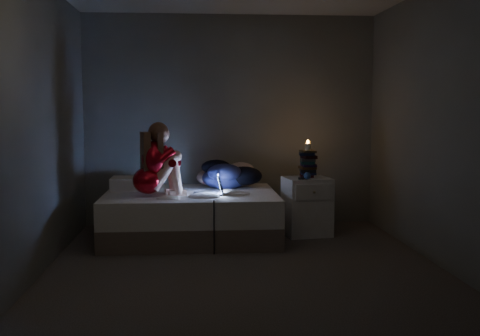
{
  "coord_description": "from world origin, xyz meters",
  "views": [
    {
      "loc": [
        -0.45,
        -5.23,
        1.45
      ],
      "look_at": [
        0.05,
        1.0,
        0.8
      ],
      "focal_mm": 42.84,
      "sensor_mm": 36.0,
      "label": 1
    }
  ],
  "objects": [
    {
      "name": "laptop",
      "position": [
        -0.31,
        0.91,
        0.63
      ],
      "size": [
        0.34,
        0.25,
        0.23
      ],
      "primitive_type": null,
      "rotation": [
        0.0,
        0.0,
        -0.05
      ],
      "color": "black",
      "rests_on": "bed"
    },
    {
      "name": "woman",
      "position": [
        -0.95,
        0.86,
        0.92
      ],
      "size": [
        0.56,
        0.45,
        0.79
      ],
      "primitive_type": null,
      "rotation": [
        0.0,
        0.0,
        0.29
      ],
      "color": "#6F0705",
      "rests_on": "bed"
    },
    {
      "name": "clothes_pile",
      "position": [
        -0.09,
        1.46,
        0.69
      ],
      "size": [
        0.71,
        0.65,
        0.34
      ],
      "primitive_type": null,
      "rotation": [
        0.0,
        0.0,
        -0.43
      ],
      "color": "navy",
      "rests_on": "bed"
    },
    {
      "name": "wall_back",
      "position": [
        0.0,
        1.91,
        1.3
      ],
      "size": [
        3.6,
        0.02,
        2.6
      ],
      "primitive_type": "cube",
      "color": "#52544E",
      "rests_on": "ground"
    },
    {
      "name": "phone",
      "position": [
        0.74,
        1.09,
        0.67
      ],
      "size": [
        0.11,
        0.15,
        0.01
      ],
      "primitive_type": "cube",
      "rotation": [
        0.0,
        0.0,
        -0.3
      ],
      "color": "black",
      "rests_on": "nightstand"
    },
    {
      "name": "bed",
      "position": [
        -0.49,
        1.1,
        0.26
      ],
      "size": [
        1.89,
        1.42,
        0.52
      ],
      "primitive_type": null,
      "color": "beige",
      "rests_on": "ground"
    },
    {
      "name": "pillow",
      "position": [
        -1.15,
        1.38,
        0.59
      ],
      "size": [
        0.5,
        0.36,
        0.14
      ],
      "primitive_type": "cube",
      "color": "silver",
      "rests_on": "bed"
    },
    {
      "name": "wall_front",
      "position": [
        0.0,
        -1.91,
        1.3
      ],
      "size": [
        3.6,
        0.02,
        2.6
      ],
      "primitive_type": "cube",
      "color": "#52544E",
      "rests_on": "ground"
    },
    {
      "name": "floor",
      "position": [
        0.0,
        0.0,
        -0.01
      ],
      "size": [
        3.6,
        3.8,
        0.02
      ],
      "primitive_type": "cube",
      "color": "#312A27",
      "rests_on": "ground"
    },
    {
      "name": "blue_orb",
      "position": [
        0.78,
        1.02,
        0.7
      ],
      "size": [
        0.08,
        0.08,
        0.08
      ],
      "primitive_type": "sphere",
      "color": "navy",
      "rests_on": "nightstand"
    },
    {
      "name": "book_stack",
      "position": [
        0.85,
        1.26,
        0.81
      ],
      "size": [
        0.19,
        0.25,
        0.28
      ],
      "primitive_type": null,
      "color": "black",
      "rests_on": "nightstand"
    },
    {
      "name": "nightstand",
      "position": [
        0.83,
        1.18,
        0.33
      ],
      "size": [
        0.56,
        0.51,
        0.66
      ],
      "primitive_type": "cube",
      "rotation": [
        0.0,
        0.0,
        0.14
      ],
      "color": "silver",
      "rests_on": "ground"
    },
    {
      "name": "wall_left",
      "position": [
        -1.81,
        0.0,
        1.3
      ],
      "size": [
        0.02,
        3.8,
        2.6
      ],
      "primitive_type": "cube",
      "color": "#52544E",
      "rests_on": "ground"
    },
    {
      "name": "wall_right",
      "position": [
        1.81,
        0.0,
        1.3
      ],
      "size": [
        0.02,
        3.8,
        2.6
      ],
      "primitive_type": "cube",
      "color": "#52544E",
      "rests_on": "ground"
    },
    {
      "name": "candle",
      "position": [
        0.85,
        1.26,
        0.99
      ],
      "size": [
        0.07,
        0.07,
        0.08
      ],
      "primitive_type": "cylinder",
      "color": "beige",
      "rests_on": "book_stack"
    }
  ]
}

